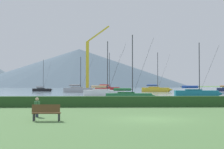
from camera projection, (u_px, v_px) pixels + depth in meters
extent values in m
plane|color=#517A42|center=(151.00, 119.00, 19.40)|extent=(1000.00, 1000.00, 0.00)
cube|color=gray|center=(107.00, 89.00, 156.25)|extent=(320.00, 246.00, 0.00)
cube|color=#284C23|center=(133.00, 101.00, 30.40)|extent=(80.00, 1.20, 0.98)
cube|color=black|center=(42.00, 90.00, 102.95)|extent=(5.89, 3.06, 0.88)
cone|color=black|center=(51.00, 90.00, 102.38)|extent=(1.10, 0.93, 0.75)
cube|color=black|center=(41.00, 89.00, 103.01)|extent=(2.32, 1.75, 0.56)
cylinder|color=#333338|center=(43.00, 75.00, 103.01)|extent=(0.11, 0.11, 9.56)
cylinder|color=#333338|center=(39.00, 87.00, 103.11)|extent=(2.49, 0.62, 0.10)
cylinder|color=gray|center=(39.00, 87.00, 103.11)|extent=(2.17, 0.80, 0.35)
cylinder|color=#333338|center=(47.00, 75.00, 102.78)|extent=(2.61, 0.58, 9.09)
cube|color=#236B38|center=(129.00, 97.00, 42.93)|extent=(6.10, 2.52, 0.93)
cone|color=#236B38|center=(155.00, 97.00, 42.77)|extent=(1.08, 0.88, 0.79)
cube|color=#206032|center=(126.00, 94.00, 42.96)|extent=(2.32, 1.61, 0.59)
cylinder|color=#333338|center=(132.00, 66.00, 43.04)|extent=(0.12, 0.12, 8.18)
cylinder|color=#333338|center=(122.00, 89.00, 43.00)|extent=(2.68, 0.32, 0.10)
cylinder|color=#2D7542|center=(122.00, 89.00, 43.00)|extent=(2.30, 0.56, 0.37)
cylinder|color=#333338|center=(143.00, 67.00, 42.97)|extent=(2.82, 0.26, 7.78)
cube|color=gold|center=(156.00, 90.00, 95.99)|extent=(8.26, 5.25, 1.23)
cone|color=gold|center=(171.00, 90.00, 94.58)|extent=(1.62, 1.45, 1.04)
cube|color=gold|center=(154.00, 88.00, 96.15)|extent=(3.38, 2.77, 0.78)
cylinder|color=#333338|center=(158.00, 71.00, 95.96)|extent=(0.16, 0.16, 10.95)
cylinder|color=#333338|center=(152.00, 85.00, 96.38)|extent=(3.34, 1.36, 0.13)
cylinder|color=#2847A3|center=(152.00, 85.00, 96.38)|extent=(2.97, 1.51, 0.49)
cylinder|color=#333338|center=(164.00, 72.00, 95.36)|extent=(3.49, 1.34, 10.41)
cube|color=white|center=(104.00, 93.00, 57.84)|extent=(7.41, 3.93, 1.11)
cone|color=white|center=(127.00, 93.00, 57.08)|extent=(1.39, 1.19, 0.94)
cube|color=silver|center=(102.00, 91.00, 57.93)|extent=(2.93, 2.23, 0.70)
cylinder|color=#333338|center=(108.00, 67.00, 57.87)|extent=(0.14, 0.14, 9.21)
cylinder|color=#333338|center=(99.00, 87.00, 58.06)|extent=(3.12, 0.83, 0.12)
cylinder|color=tan|center=(99.00, 87.00, 58.06)|extent=(2.73, 1.03, 0.44)
cylinder|color=#333338|center=(117.00, 68.00, 57.55)|extent=(3.27, 0.78, 8.76)
cylinder|color=#333338|center=(224.00, 86.00, 106.53)|extent=(2.86, 0.99, 0.11)
cylinder|color=orange|center=(224.00, 86.00, 106.53)|extent=(2.53, 1.14, 0.41)
cube|color=#9E9EA3|center=(78.00, 90.00, 87.87)|extent=(8.23, 5.23, 1.22)
cone|color=#9E9EA3|center=(94.00, 90.00, 86.46)|extent=(1.62, 1.44, 1.04)
cube|color=gray|center=(77.00, 88.00, 88.02)|extent=(3.37, 2.76, 0.78)
cylinder|color=#333338|center=(81.00, 73.00, 87.80)|extent=(0.16, 0.16, 8.96)
cylinder|color=#333338|center=(75.00, 85.00, 88.25)|extent=(3.33, 1.35, 0.13)
cylinder|color=gray|center=(75.00, 85.00, 88.25)|extent=(2.96, 1.50, 0.49)
cylinder|color=#333338|center=(87.00, 74.00, 87.21)|extent=(3.48, 1.33, 8.52)
cube|color=red|center=(107.00, 89.00, 108.93)|extent=(8.25, 3.68, 1.25)
cone|color=red|center=(121.00, 89.00, 108.54)|extent=(1.49, 1.22, 1.07)
cube|color=#A52020|center=(106.00, 88.00, 108.98)|extent=(3.17, 2.26, 0.80)
cylinder|color=#333338|center=(109.00, 71.00, 109.07)|extent=(0.16, 0.16, 12.17)
cylinder|color=#333338|center=(104.00, 85.00, 109.07)|extent=(3.58, 0.57, 0.14)
cylinder|color=red|center=(104.00, 85.00, 109.07)|extent=(3.09, 0.87, 0.50)
cylinder|color=#333338|center=(115.00, 72.00, 108.90)|extent=(3.77, 0.49, 11.57)
cube|color=#19707A|center=(196.00, 94.00, 54.59)|extent=(7.24, 3.19, 1.10)
cone|color=#19707A|center=(220.00, 94.00, 54.28)|extent=(1.30, 1.07, 0.94)
cube|color=#16646E|center=(193.00, 91.00, 54.64)|extent=(2.78, 1.97, 0.70)
cylinder|color=#333338|center=(199.00, 68.00, 54.68)|extent=(0.14, 0.14, 8.56)
cylinder|color=#333338|center=(190.00, 87.00, 54.71)|extent=(3.15, 0.48, 0.12)
cylinder|color=#2847A3|center=(190.00, 87.00, 54.71)|extent=(2.71, 0.74, 0.44)
cylinder|color=#333338|center=(209.00, 69.00, 54.54)|extent=(3.31, 0.41, 8.14)
cube|color=brown|center=(47.00, 113.00, 18.43)|extent=(1.59, 0.48, 0.06)
cube|color=brown|center=(46.00, 108.00, 18.26)|extent=(1.58, 0.16, 0.45)
cylinder|color=#333338|center=(59.00, 117.00, 18.60)|extent=(0.08, 0.08, 0.45)
cylinder|color=#333338|center=(35.00, 117.00, 18.58)|extent=(0.08, 0.08, 0.45)
cylinder|color=#333338|center=(59.00, 117.00, 18.27)|extent=(0.08, 0.08, 0.45)
cylinder|color=#333338|center=(33.00, 117.00, 18.25)|extent=(0.08, 0.08, 0.45)
cylinder|color=#2D3347|center=(37.00, 114.00, 20.63)|extent=(0.14, 0.14, 0.45)
cylinder|color=#2D3347|center=(37.00, 113.00, 20.81)|extent=(0.14, 0.14, 0.45)
cylinder|color=#33663D|center=(37.00, 106.00, 20.73)|extent=(0.36, 0.36, 0.55)
cylinder|color=#33663D|center=(36.00, 105.00, 20.49)|extent=(0.09, 0.09, 0.49)
cylinder|color=#33663D|center=(38.00, 105.00, 20.97)|extent=(0.09, 0.09, 0.49)
sphere|color=tan|center=(37.00, 99.00, 20.74)|extent=(0.22, 0.22, 0.22)
cube|color=#333338|center=(87.00, 91.00, 88.35)|extent=(2.00, 2.00, 0.80)
cube|color=gold|center=(87.00, 65.00, 88.57)|extent=(0.80, 0.80, 13.05)
cube|color=gold|center=(98.00, 34.00, 88.95)|extent=(6.06, 0.36, 4.55)
cone|color=#4C6070|center=(79.00, 68.00, 329.77)|extent=(221.95, 221.95, 38.37)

